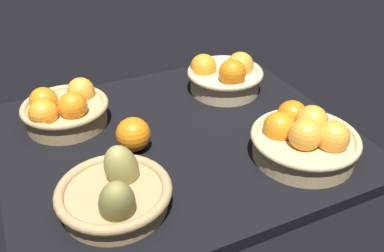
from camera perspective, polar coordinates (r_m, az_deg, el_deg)
market_tray at (r=106.38cm, az=-1.96°, el=-2.02°), size 84.00×72.00×3.00cm
basket_near_left at (r=124.29cm, az=4.47°, el=6.75°), size 22.12×22.12×11.93cm
basket_far_right_pears at (r=84.32cm, az=-10.25°, el=-8.90°), size 22.91×22.91×13.91cm
basket_near_right at (r=112.52cm, az=-16.85°, el=2.17°), size 22.10×22.10×10.95cm
basket_far_left at (r=99.46cm, az=14.86°, el=-1.64°), size 24.70×24.70×11.70cm
loose_orange_front_gap at (r=99.64cm, az=-7.94°, el=-1.13°), size 8.19×8.19×8.19cm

